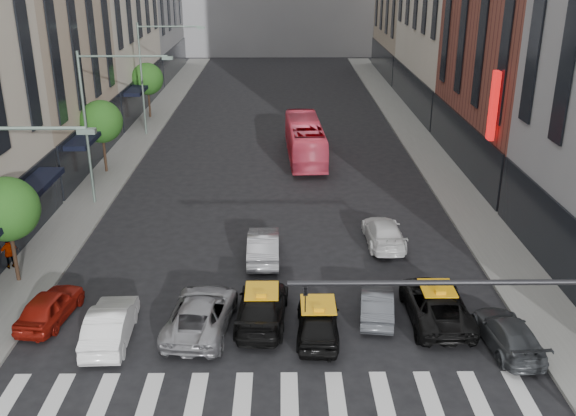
{
  "coord_description": "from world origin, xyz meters",
  "views": [
    {
      "loc": [
        0.37,
        -16.41,
        14.09
      ],
      "look_at": [
        0.63,
        9.13,
        4.0
      ],
      "focal_mm": 40.0,
      "sensor_mm": 36.0,
      "label": 1
    }
  ],
  "objects_px": {
    "car_white_front": "(110,324)",
    "taxi_center": "(318,321)",
    "taxi_left": "(262,307)",
    "bus": "(305,140)",
    "streetlamp_mid": "(100,108)",
    "pedestrian_far": "(9,253)",
    "car_red": "(50,306)",
    "streetlamp_far": "(152,64)"
  },
  "relations": [
    {
      "from": "car_white_front",
      "to": "taxi_center",
      "type": "distance_m",
      "value": 8.11
    },
    {
      "from": "taxi_left",
      "to": "bus",
      "type": "xyz_separation_m",
      "value": [
        2.54,
        22.85,
        0.72
      ]
    },
    {
      "from": "streetlamp_mid",
      "to": "taxi_left",
      "type": "xyz_separation_m",
      "value": [
        9.58,
        -13.5,
        -5.2
      ]
    },
    {
      "from": "taxi_left",
      "to": "pedestrian_far",
      "type": "bearing_deg",
      "value": -17.65
    },
    {
      "from": "car_red",
      "to": "car_white_front",
      "type": "distance_m",
      "value": 3.22
    },
    {
      "from": "car_red",
      "to": "taxi_left",
      "type": "distance_m",
      "value": 8.74
    },
    {
      "from": "car_white_front",
      "to": "pedestrian_far",
      "type": "bearing_deg",
      "value": -46.25
    },
    {
      "from": "streetlamp_mid",
      "to": "car_white_front",
      "type": "xyz_separation_m",
      "value": [
        3.71,
        -14.79,
        -5.18
      ]
    },
    {
      "from": "car_white_front",
      "to": "taxi_left",
      "type": "xyz_separation_m",
      "value": [
        5.87,
        1.29,
        -0.01
      ]
    },
    {
      "from": "pedestrian_far",
      "to": "taxi_left",
      "type": "bearing_deg",
      "value": 120.39
    },
    {
      "from": "car_white_front",
      "to": "taxi_left",
      "type": "height_order",
      "value": "car_white_front"
    },
    {
      "from": "streetlamp_mid",
      "to": "streetlamp_far",
      "type": "xyz_separation_m",
      "value": [
        0.0,
        16.0,
        0.0
      ]
    },
    {
      "from": "streetlamp_mid",
      "to": "pedestrian_far",
      "type": "bearing_deg",
      "value": -106.26
    },
    {
      "from": "car_red",
      "to": "pedestrian_far",
      "type": "distance_m",
      "value": 5.68
    },
    {
      "from": "streetlamp_far",
      "to": "car_red",
      "type": "distance_m",
      "value": 29.79
    },
    {
      "from": "streetlamp_mid",
      "to": "car_red",
      "type": "distance_m",
      "value": 14.33
    },
    {
      "from": "streetlamp_far",
      "to": "bus",
      "type": "bearing_deg",
      "value": -28.75
    },
    {
      "from": "taxi_left",
      "to": "bus",
      "type": "distance_m",
      "value": 23.0
    },
    {
      "from": "car_red",
      "to": "taxi_center",
      "type": "bearing_deg",
      "value": -178.9
    },
    {
      "from": "streetlamp_mid",
      "to": "taxi_center",
      "type": "relative_size",
      "value": 2.19
    },
    {
      "from": "streetlamp_far",
      "to": "taxi_left",
      "type": "xyz_separation_m",
      "value": [
        9.58,
        -29.5,
        -5.2
      ]
    },
    {
      "from": "streetlamp_mid",
      "to": "taxi_left",
      "type": "bearing_deg",
      "value": -54.64
    },
    {
      "from": "bus",
      "to": "streetlamp_far",
      "type": "bearing_deg",
      "value": -31.17
    },
    {
      "from": "taxi_left",
      "to": "car_red",
      "type": "bearing_deg",
      "value": 2.41
    },
    {
      "from": "taxi_left",
      "to": "pedestrian_far",
      "type": "height_order",
      "value": "pedestrian_far"
    },
    {
      "from": "taxi_center",
      "to": "pedestrian_far",
      "type": "bearing_deg",
      "value": -19.51
    },
    {
      "from": "car_red",
      "to": "taxi_left",
      "type": "height_order",
      "value": "taxi_left"
    },
    {
      "from": "bus",
      "to": "car_red",
      "type": "bearing_deg",
      "value": 61.11
    },
    {
      "from": "streetlamp_far",
      "to": "car_red",
      "type": "height_order",
      "value": "streetlamp_far"
    },
    {
      "from": "streetlamp_far",
      "to": "car_white_front",
      "type": "xyz_separation_m",
      "value": [
        3.71,
        -30.79,
        -5.18
      ]
    },
    {
      "from": "streetlamp_far",
      "to": "taxi_left",
      "type": "relative_size",
      "value": 1.84
    },
    {
      "from": "pedestrian_far",
      "to": "taxi_center",
      "type": "bearing_deg",
      "value": 119.6
    },
    {
      "from": "pedestrian_far",
      "to": "streetlamp_mid",
      "type": "bearing_deg",
      "value": -144.54
    },
    {
      "from": "taxi_left",
      "to": "bus",
      "type": "height_order",
      "value": "bus"
    },
    {
      "from": "car_white_front",
      "to": "streetlamp_mid",
      "type": "bearing_deg",
      "value": -78.27
    },
    {
      "from": "car_red",
      "to": "streetlamp_far",
      "type": "bearing_deg",
      "value": -80.53
    },
    {
      "from": "taxi_center",
      "to": "pedestrian_far",
      "type": "xyz_separation_m",
      "value": [
        -14.37,
        5.84,
        0.23
      ]
    },
    {
      "from": "streetlamp_far",
      "to": "bus",
      "type": "xyz_separation_m",
      "value": [
        12.12,
        -6.65,
        -4.47
      ]
    },
    {
      "from": "streetlamp_mid",
      "to": "bus",
      "type": "distance_m",
      "value": 15.95
    },
    {
      "from": "car_red",
      "to": "taxi_center",
      "type": "relative_size",
      "value": 0.95
    },
    {
      "from": "streetlamp_far",
      "to": "car_white_front",
      "type": "distance_m",
      "value": 31.45
    },
    {
      "from": "taxi_center",
      "to": "pedestrian_far",
      "type": "distance_m",
      "value": 15.51
    }
  ]
}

